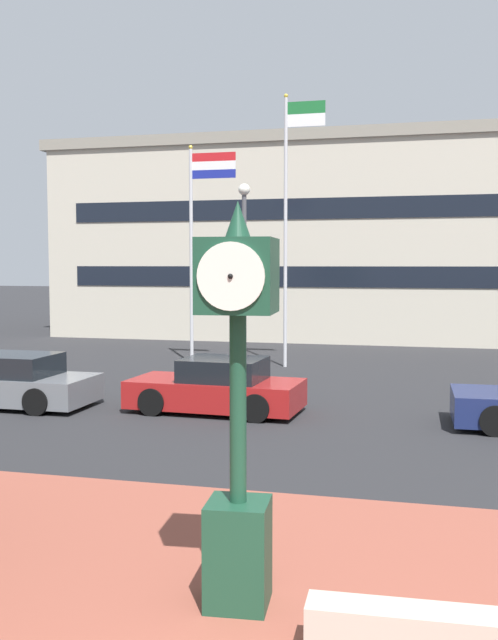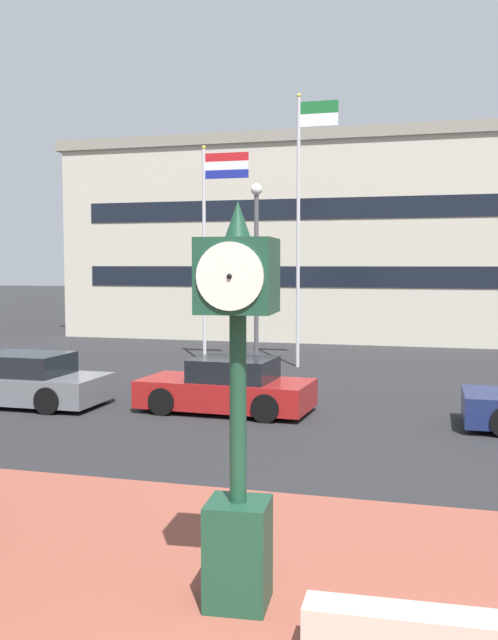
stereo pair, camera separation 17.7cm
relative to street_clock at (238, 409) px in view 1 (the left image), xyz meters
name	(u,v)px [view 1 (the left image)]	position (x,y,z in m)	size (l,w,h in m)	color
street_clock	(238,409)	(0.00, 0.00, 0.00)	(0.80, 0.86, 4.10)	#19422D
car_street_near	(218,388)	(-3.02, 9.35, -1.46)	(4.10, 2.06, 1.28)	maroon
car_street_distant	(8,383)	(-8.25, 8.83, -1.46)	(4.40, 1.99, 1.28)	slate
flagpole_primary	(196,235)	(-6.13, 17.21, 2.46)	(1.67, 0.14, 7.55)	silver
flagpole_secondary	(289,213)	(-2.88, 17.21, 3.15)	(1.38, 0.14, 9.10)	silver
civic_building	(377,241)	(-1.00, 30.99, 2.63)	(30.40, 13.31, 9.29)	beige
street_lamp_post	(244,258)	(-3.80, 14.86, 1.65)	(0.36, 0.36, 5.93)	#4C4C51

